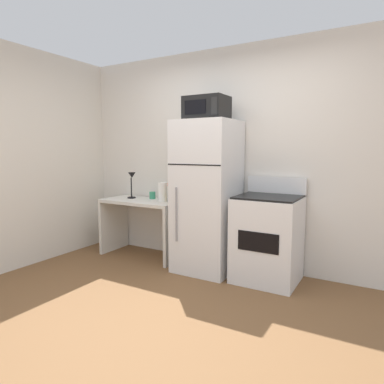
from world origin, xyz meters
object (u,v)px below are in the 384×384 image
desk_lamp (132,181)px  spray_bottle (171,195)px  microwave (207,108)px  desk (143,217)px  coffee_mug (152,195)px  oven_range (267,238)px  refrigerator (207,197)px  paper_towel_roll (163,192)px

desk_lamp → spray_bottle: 0.67m
desk_lamp → microwave: size_ratio=0.77×
desk → coffee_mug: size_ratio=11.38×
oven_range → refrigerator: bearing=-178.3°
desk → microwave: size_ratio=2.35×
paper_towel_roll → coffee_mug: 0.28m
spray_bottle → refrigerator: 0.52m
refrigerator → microwave: size_ratio=3.76×
coffee_mug → oven_range: bearing=-5.6°
desk → paper_towel_roll: (0.30, 0.02, 0.35)m
desk → microwave: bearing=-4.1°
paper_towel_roll → spray_bottle: 0.16m
microwave → desk: bearing=175.9°
spray_bottle → oven_range: bearing=-0.5°
paper_towel_roll → refrigerator: bearing=-6.0°
paper_towel_roll → refrigerator: refrigerator is taller
spray_bottle → microwave: size_ratio=0.54×
refrigerator → microwave: bearing=-89.7°
desk_lamp → coffee_mug: bearing=22.0°
coffee_mug → desk: bearing=-112.8°
coffee_mug → spray_bottle: 0.43m
coffee_mug → microwave: 1.42m
desk → paper_towel_roll: 0.47m
desk → coffee_mug: bearing=67.2°
refrigerator → oven_range: 0.82m
desk → coffee_mug: 0.32m
coffee_mug → refrigerator: (0.92, -0.18, 0.07)m
microwave → refrigerator: bearing=90.3°
paper_towel_roll → spray_bottle: (0.15, -0.04, -0.02)m
paper_towel_roll → oven_range: size_ratio=0.22×
spray_bottle → microwave: bearing=-5.7°
microwave → oven_range: size_ratio=0.42×
microwave → spray_bottle: bearing=174.3°
coffee_mug → oven_range: 1.68m
refrigerator → oven_range: size_ratio=1.57×
oven_range → coffee_mug: bearing=174.4°
coffee_mug → microwave: bearing=-12.5°
spray_bottle → desk: bearing=177.9°
desk → desk_lamp: desk_lamp is taller
desk_lamp → coffee_mug: (0.26, 0.11, -0.19)m
desk_lamp → coffee_mug: desk_lamp is taller
microwave → oven_range: bearing=3.4°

